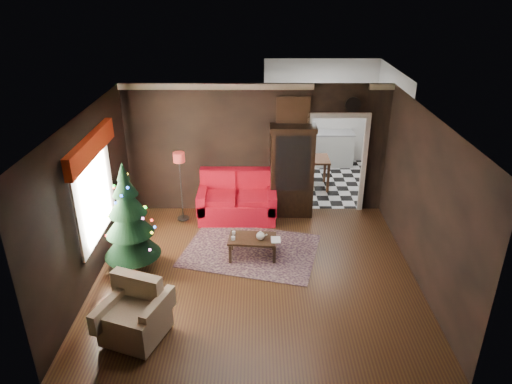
{
  "coord_description": "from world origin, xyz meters",
  "views": [
    {
      "loc": [
        0.02,
        -6.91,
        4.77
      ],
      "look_at": [
        0.0,
        0.9,
        1.15
      ],
      "focal_mm": 33.07,
      "sensor_mm": 36.0,
      "label": 1
    }
  ],
  "objects_px": {
    "coffee_table": "(252,247)",
    "wall_clock": "(353,104)",
    "loveseat": "(237,197)",
    "teapot": "(260,236)",
    "floor_lamp": "(181,187)",
    "armchair": "(134,312)",
    "curio_cabinet": "(292,173)",
    "christmas_tree": "(128,217)",
    "kitchen_table": "(314,173)"
  },
  "relations": [
    {
      "from": "floor_lamp",
      "to": "armchair",
      "type": "bearing_deg",
      "value": -92.95
    },
    {
      "from": "coffee_table",
      "to": "floor_lamp",
      "type": "bearing_deg",
      "value": 138.18
    },
    {
      "from": "armchair",
      "to": "teapot",
      "type": "relative_size",
      "value": 4.79
    },
    {
      "from": "floor_lamp",
      "to": "kitchen_table",
      "type": "xyz_separation_m",
      "value": [
        2.93,
        1.86,
        -0.45
      ]
    },
    {
      "from": "teapot",
      "to": "kitchen_table",
      "type": "relative_size",
      "value": 0.23
    },
    {
      "from": "loveseat",
      "to": "armchair",
      "type": "xyz_separation_m",
      "value": [
        -1.31,
        -3.67,
        -0.04
      ]
    },
    {
      "from": "loveseat",
      "to": "teapot",
      "type": "distance_m",
      "value": 1.66
    },
    {
      "from": "loveseat",
      "to": "curio_cabinet",
      "type": "relative_size",
      "value": 0.89
    },
    {
      "from": "christmas_tree",
      "to": "armchair",
      "type": "xyz_separation_m",
      "value": [
        0.44,
        -1.72,
        -0.59
      ]
    },
    {
      "from": "floor_lamp",
      "to": "teapot",
      "type": "xyz_separation_m",
      "value": [
        1.61,
        -1.37,
        -0.35
      ]
    },
    {
      "from": "armchair",
      "to": "coffee_table",
      "type": "distance_m",
      "value": 2.72
    },
    {
      "from": "curio_cabinet",
      "to": "wall_clock",
      "type": "distance_m",
      "value": 1.88
    },
    {
      "from": "curio_cabinet",
      "to": "christmas_tree",
      "type": "height_order",
      "value": "christmas_tree"
    },
    {
      "from": "christmas_tree",
      "to": "kitchen_table",
      "type": "relative_size",
      "value": 2.47
    },
    {
      "from": "coffee_table",
      "to": "wall_clock",
      "type": "bearing_deg",
      "value": 43.59
    },
    {
      "from": "loveseat",
      "to": "armchair",
      "type": "relative_size",
      "value": 2.04
    },
    {
      "from": "armchair",
      "to": "christmas_tree",
      "type": "bearing_deg",
      "value": 124.39
    },
    {
      "from": "armchair",
      "to": "teapot",
      "type": "height_order",
      "value": "armchair"
    },
    {
      "from": "armchair",
      "to": "teapot",
      "type": "bearing_deg",
      "value": 69.47
    },
    {
      "from": "christmas_tree",
      "to": "teapot",
      "type": "xyz_separation_m",
      "value": [
        2.23,
        0.36,
        -0.57
      ]
    },
    {
      "from": "curio_cabinet",
      "to": "coffee_table",
      "type": "bearing_deg",
      "value": -115.14
    },
    {
      "from": "teapot",
      "to": "wall_clock",
      "type": "xyz_separation_m",
      "value": [
        1.87,
        1.98,
        1.9
      ]
    },
    {
      "from": "loveseat",
      "to": "teapot",
      "type": "bearing_deg",
      "value": -73.16
    },
    {
      "from": "christmas_tree",
      "to": "wall_clock",
      "type": "height_order",
      "value": "wall_clock"
    },
    {
      "from": "floor_lamp",
      "to": "wall_clock",
      "type": "xyz_separation_m",
      "value": [
        3.48,
        0.61,
        1.55
      ]
    },
    {
      "from": "teapot",
      "to": "kitchen_table",
      "type": "distance_m",
      "value": 3.5
    },
    {
      "from": "coffee_table",
      "to": "wall_clock",
      "type": "relative_size",
      "value": 2.69
    },
    {
      "from": "teapot",
      "to": "loveseat",
      "type": "bearing_deg",
      "value": 106.84
    },
    {
      "from": "floor_lamp",
      "to": "wall_clock",
      "type": "height_order",
      "value": "wall_clock"
    },
    {
      "from": "loveseat",
      "to": "kitchen_table",
      "type": "distance_m",
      "value": 2.45
    },
    {
      "from": "curio_cabinet",
      "to": "floor_lamp",
      "type": "xyz_separation_m",
      "value": [
        -2.28,
        -0.43,
        -0.12
      ]
    },
    {
      "from": "loveseat",
      "to": "wall_clock",
      "type": "distance_m",
      "value": 3.04
    },
    {
      "from": "curio_cabinet",
      "to": "armchair",
      "type": "height_order",
      "value": "curio_cabinet"
    },
    {
      "from": "wall_clock",
      "to": "floor_lamp",
      "type": "bearing_deg",
      "value": -170.05
    },
    {
      "from": "coffee_table",
      "to": "wall_clock",
      "type": "xyz_separation_m",
      "value": [
        2.02,
        1.92,
        2.17
      ]
    },
    {
      "from": "wall_clock",
      "to": "teapot",
      "type": "bearing_deg",
      "value": -133.31
    },
    {
      "from": "curio_cabinet",
      "to": "christmas_tree",
      "type": "distance_m",
      "value": 3.62
    },
    {
      "from": "curio_cabinet",
      "to": "teapot",
      "type": "height_order",
      "value": "curio_cabinet"
    },
    {
      "from": "kitchen_table",
      "to": "floor_lamp",
      "type": "bearing_deg",
      "value": -147.59
    },
    {
      "from": "floor_lamp",
      "to": "kitchen_table",
      "type": "height_order",
      "value": "floor_lamp"
    },
    {
      "from": "floor_lamp",
      "to": "teapot",
      "type": "height_order",
      "value": "floor_lamp"
    },
    {
      "from": "curio_cabinet",
      "to": "wall_clock",
      "type": "xyz_separation_m",
      "value": [
        1.2,
        0.18,
        1.43
      ]
    },
    {
      "from": "curio_cabinet",
      "to": "teapot",
      "type": "distance_m",
      "value": 1.98
    },
    {
      "from": "loveseat",
      "to": "teapot",
      "type": "relative_size",
      "value": 9.76
    },
    {
      "from": "curio_cabinet",
      "to": "coffee_table",
      "type": "distance_m",
      "value": 2.06
    },
    {
      "from": "curio_cabinet",
      "to": "floor_lamp",
      "type": "distance_m",
      "value": 2.32
    },
    {
      "from": "teapot",
      "to": "wall_clock",
      "type": "distance_m",
      "value": 3.32
    },
    {
      "from": "coffee_table",
      "to": "teapot",
      "type": "distance_m",
      "value": 0.32
    },
    {
      "from": "curio_cabinet",
      "to": "loveseat",
      "type": "bearing_deg",
      "value": -169.17
    },
    {
      "from": "christmas_tree",
      "to": "teapot",
      "type": "bearing_deg",
      "value": 9.28
    }
  ]
}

